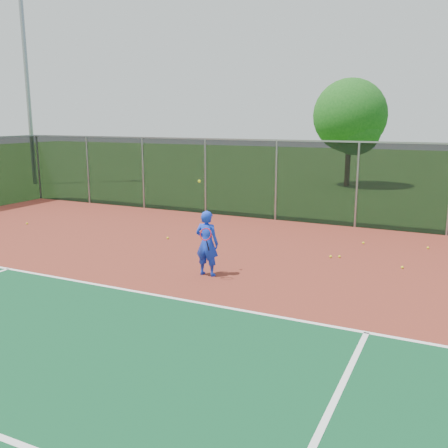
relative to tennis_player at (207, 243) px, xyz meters
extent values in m
plane|color=#285819|center=(2.17, -4.77, -0.83)|extent=(120.00, 120.00, 0.00)
cube|color=maroon|center=(2.17, -2.77, -0.82)|extent=(30.00, 20.00, 0.02)
cube|color=white|center=(4.17, -1.77, -0.80)|extent=(22.00, 0.10, 0.00)
cube|color=black|center=(2.17, 7.23, 0.69)|extent=(30.00, 0.04, 3.00)
cube|color=gray|center=(2.17, 7.23, 2.19)|extent=(30.00, 0.06, 0.06)
imported|color=blue|center=(0.00, 0.00, 0.00)|extent=(0.60, 0.40, 1.62)
cylinder|color=black|center=(0.15, -0.25, 0.01)|extent=(0.03, 0.15, 0.27)
torus|color=#A51414|center=(0.15, -0.35, 0.31)|extent=(0.30, 0.13, 0.29)
sphere|color=yellow|center=(-0.25, 0.10, 1.49)|extent=(0.07, 0.07, 0.07)
sphere|color=yellow|center=(4.74, 5.06, -0.78)|extent=(0.07, 0.07, 0.07)
sphere|color=yellow|center=(-2.88, 2.79, -0.78)|extent=(0.07, 0.07, 0.07)
sphere|color=yellow|center=(2.37, 2.87, -0.78)|extent=(0.07, 0.07, 0.07)
sphere|color=yellow|center=(2.90, 4.84, -0.78)|extent=(0.07, 0.07, 0.07)
sphere|color=yellow|center=(2.59, 2.98, -0.78)|extent=(0.07, 0.07, 0.07)
sphere|color=yellow|center=(4.28, 2.66, -0.78)|extent=(0.07, 0.07, 0.07)
sphere|color=yellow|center=(-8.71, 2.48, -0.78)|extent=(0.07, 0.07, 0.07)
cylinder|color=gray|center=(-17.39, 11.26, 5.49)|extent=(0.24, 0.24, 12.65)
cylinder|color=#372214|center=(-0.49, 18.27, 0.32)|extent=(0.30, 0.30, 2.30)
sphere|color=#154C14|center=(-0.49, 18.27, 3.14)|extent=(4.10, 4.10, 4.10)
sphere|color=#154C14|center=(-0.09, 17.97, 2.37)|extent=(2.82, 2.82, 2.82)
camera|label=1|loc=(5.47, -10.44, 2.98)|focal=40.00mm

